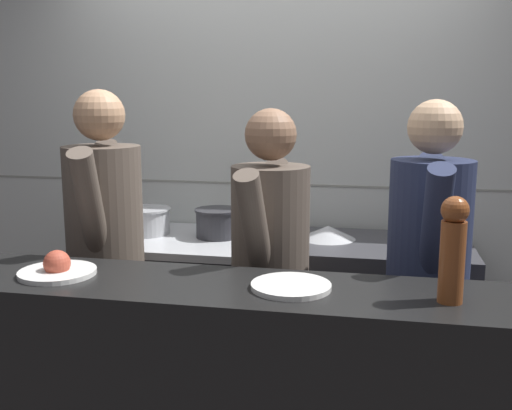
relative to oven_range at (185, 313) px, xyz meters
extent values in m
cube|color=silver|center=(0.45, 0.40, 0.85)|extent=(8.00, 0.06, 2.60)
cube|color=gray|center=(0.45, 0.37, 0.70)|extent=(8.00, 0.00, 0.01)
cube|color=#38383D|center=(0.00, 0.00, -0.02)|extent=(0.85, 0.70, 0.85)
cube|color=#B7BABF|center=(0.00, 0.00, 0.42)|extent=(0.86, 0.71, 0.04)
cube|color=#B7BABF|center=(0.00, -0.33, 0.04)|extent=(0.76, 0.03, 0.10)
cube|color=#38383D|center=(1.01, 0.00, 0.01)|extent=(1.08, 0.65, 0.91)
cylinder|color=#B7BABF|center=(-0.23, 0.04, 0.52)|extent=(0.26, 0.26, 0.15)
cylinder|color=#B7BABF|center=(-0.23, 0.04, 0.59)|extent=(0.28, 0.28, 0.01)
cylinder|color=#2D2D33|center=(0.19, 0.04, 0.52)|extent=(0.24, 0.24, 0.16)
cylinder|color=#2D2D33|center=(0.19, 0.04, 0.60)|extent=(0.25, 0.25, 0.01)
cone|color=#B7BABF|center=(0.80, 0.05, 0.50)|extent=(0.30, 0.30, 0.07)
cylinder|color=white|center=(-0.08, -1.19, 0.59)|extent=(0.28, 0.28, 0.02)
sphere|color=#B24733|center=(-0.08, -1.19, 0.62)|extent=(0.10, 0.10, 0.10)
cylinder|color=white|center=(0.78, -1.18, 0.59)|extent=(0.27, 0.27, 0.02)
cylinder|color=brown|center=(1.29, -1.21, 0.71)|extent=(0.08, 0.08, 0.26)
sphere|color=brown|center=(1.29, -1.21, 0.88)|extent=(0.09, 0.09, 0.09)
cube|color=black|center=(-0.15, -0.65, -0.05)|extent=(0.33, 0.24, 0.79)
cylinder|color=brown|center=(-0.15, -0.65, 0.68)|extent=(0.41, 0.41, 0.66)
sphere|color=tan|center=(-0.15, -0.65, 1.14)|extent=(0.22, 0.22, 0.22)
cylinder|color=brown|center=(-0.19, -0.45, 0.75)|extent=(0.17, 0.34, 0.55)
cylinder|color=brown|center=(-0.11, -0.85, 0.75)|extent=(0.17, 0.34, 0.55)
cube|color=black|center=(0.62, -0.69, -0.07)|extent=(0.30, 0.21, 0.76)
cylinder|color=brown|center=(0.62, -0.69, 0.63)|extent=(0.37, 0.37, 0.63)
sphere|color=#8C664C|center=(0.62, -0.69, 1.07)|extent=(0.21, 0.21, 0.21)
cylinder|color=brown|center=(0.64, -0.50, 0.70)|extent=(0.14, 0.32, 0.52)
cylinder|color=brown|center=(0.59, -0.89, 0.70)|extent=(0.14, 0.32, 0.52)
cube|color=black|center=(1.27, -0.61, -0.06)|extent=(0.29, 0.19, 0.78)
cylinder|color=#262D4C|center=(1.27, -0.61, 0.65)|extent=(0.34, 0.34, 0.64)
sphere|color=#D8AD84|center=(1.27, -0.61, 1.10)|extent=(0.22, 0.22, 0.22)
cylinder|color=#262D4C|center=(1.27, -0.41, 0.72)|extent=(0.10, 0.32, 0.54)
cylinder|color=#262D4C|center=(1.27, -0.81, 0.72)|extent=(0.10, 0.32, 0.54)
camera|label=1|loc=(1.04, -3.11, 1.23)|focal=42.00mm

